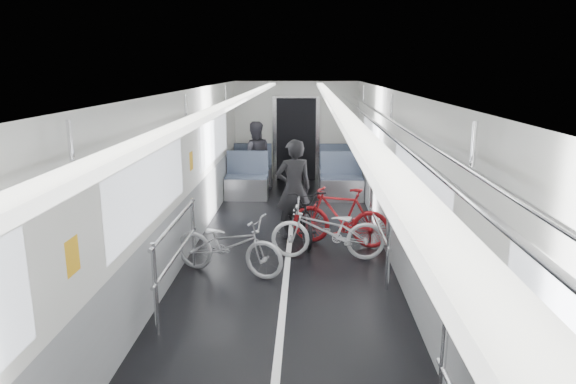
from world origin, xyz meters
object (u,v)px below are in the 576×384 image
bike_right_mid (328,230)px  person_standing (294,189)px  person_seated (255,156)px  bike_aisle (301,213)px  bike_left_far (229,244)px  bike_right_far (341,217)px

bike_right_mid → person_standing: bearing=-149.4°
bike_right_mid → person_seated: (-1.47, 4.23, 0.35)m
bike_aisle → bike_right_mid: bearing=-77.2°
bike_left_far → bike_right_far: bearing=-34.4°
person_seated → bike_right_far: bearing=105.4°
bike_left_far → bike_right_far: size_ratio=1.02×
bike_aisle → person_seated: bearing=95.9°
bike_left_far → bike_right_far: (1.57, 1.20, 0.05)m
person_standing → bike_right_far: bearing=136.1°
bike_aisle → person_seated: 3.54m
bike_right_far → person_seated: (-1.69, 3.63, 0.32)m
bike_right_mid → bike_right_far: size_ratio=1.06×
bike_aisle → person_standing: (-0.12, 0.10, 0.36)m
bike_right_far → person_seated: 4.02m
bike_aisle → person_seated: size_ratio=1.09×
bike_aisle → person_seated: (-1.07, 3.36, 0.34)m
bike_aisle → person_standing: person_standing is taller
bike_right_mid → person_seated: bearing=-158.3°
person_standing → person_seated: person_standing is taller
bike_right_mid → bike_aisle: (-0.40, 0.87, 0.01)m
bike_right_far → person_standing: 0.90m
person_standing → bike_aisle: bearing=123.2°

